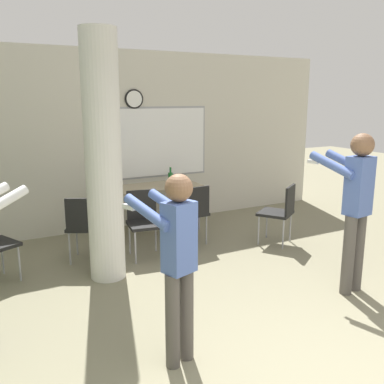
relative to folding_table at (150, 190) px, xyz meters
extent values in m
cube|color=beige|center=(-0.42, 0.54, 0.73)|extent=(8.00, 0.12, 2.80)
cylinder|color=black|center=(-0.05, 0.46, 1.38)|extent=(0.30, 0.03, 0.30)
cylinder|color=white|center=(-0.05, 0.45, 1.38)|extent=(0.26, 0.01, 0.25)
cube|color=#99999E|center=(0.26, 0.47, 0.68)|extent=(1.96, 0.01, 1.16)
cube|color=white|center=(0.26, 0.47, 0.68)|extent=(1.90, 0.02, 1.10)
cylinder|color=silver|center=(-1.12, -1.38, 0.73)|extent=(0.41, 0.41, 2.80)
cube|color=tan|center=(0.00, 0.00, 0.04)|extent=(1.56, 0.65, 0.03)
cylinder|color=gray|center=(-0.72, -0.27, -0.33)|extent=(0.04, 0.04, 0.70)
cylinder|color=gray|center=(0.72, -0.27, -0.33)|extent=(0.04, 0.04, 0.70)
cylinder|color=gray|center=(-0.72, 0.27, -0.33)|extent=(0.04, 0.04, 0.70)
cylinder|color=gray|center=(0.72, 0.27, -0.33)|extent=(0.04, 0.04, 0.70)
cylinder|color=#1E6B2D|center=(0.31, -0.08, 0.15)|extent=(0.08, 0.08, 0.20)
cylinder|color=#1E6B2D|center=(0.31, -0.08, 0.30)|extent=(0.03, 0.03, 0.09)
cylinder|color=#38383D|center=(0.17, -0.59, -0.48)|extent=(0.27, 0.27, 0.39)
cylinder|color=#99999E|center=(-2.06, -1.03, -0.46)|extent=(0.02, 0.02, 0.43)
cylinder|color=#99999E|center=(-2.21, -0.71, -0.46)|extent=(0.02, 0.02, 0.43)
cube|color=black|center=(-0.49, -1.01, -0.22)|extent=(0.50, 0.50, 0.04)
cube|color=black|center=(-0.46, -0.80, 0.00)|extent=(0.40, 0.09, 0.40)
cylinder|color=#99999E|center=(-0.69, -1.16, -0.46)|extent=(0.02, 0.02, 0.43)
cylinder|color=#99999E|center=(-0.34, -1.21, -0.46)|extent=(0.02, 0.02, 0.43)
cylinder|color=#99999E|center=(-0.64, -0.80, -0.46)|extent=(0.02, 0.02, 0.43)
cylinder|color=#99999E|center=(-0.29, -0.85, -0.46)|extent=(0.02, 0.02, 0.43)
cube|color=black|center=(-1.20, -0.73, -0.22)|extent=(0.59, 0.59, 0.04)
cube|color=black|center=(-1.29, -0.91, 0.00)|extent=(0.37, 0.21, 0.40)
cylinder|color=#99999E|center=(-0.95, -0.65, -0.46)|extent=(0.02, 0.02, 0.43)
cylinder|color=#99999E|center=(-1.27, -0.48, -0.46)|extent=(0.02, 0.02, 0.43)
cylinder|color=#99999E|center=(-1.12, -0.97, -0.46)|extent=(0.02, 0.02, 0.43)
cylinder|color=#99999E|center=(-1.44, -0.80, -0.46)|extent=(0.02, 0.02, 0.43)
cube|color=black|center=(1.37, -1.36, -0.22)|extent=(0.61, 0.61, 0.04)
cube|color=black|center=(1.48, -1.53, 0.00)|extent=(0.35, 0.24, 0.40)
cylinder|color=#99999E|center=(1.42, -1.11, -0.46)|extent=(0.02, 0.02, 0.43)
cylinder|color=#99999E|center=(1.12, -1.31, -0.46)|extent=(0.02, 0.02, 0.43)
cylinder|color=#99999E|center=(1.62, -1.41, -0.46)|extent=(0.02, 0.02, 0.43)
cylinder|color=#99999E|center=(1.32, -1.61, -0.46)|extent=(0.02, 0.02, 0.43)
cube|color=black|center=(0.28, -0.78, -0.22)|extent=(0.47, 0.47, 0.04)
cube|color=black|center=(0.29, -0.98, 0.00)|extent=(0.40, 0.06, 0.40)
cylinder|color=#99999E|center=(0.44, -0.58, -0.46)|extent=(0.02, 0.02, 0.43)
cylinder|color=#99999E|center=(0.08, -0.61, -0.46)|extent=(0.02, 0.02, 0.43)
cylinder|color=#99999E|center=(0.47, -0.94, -0.46)|extent=(0.02, 0.02, 0.43)
cylinder|color=#99999E|center=(0.11, -0.97, -0.46)|extent=(0.02, 0.02, 0.43)
cylinder|color=#514C47|center=(-1.05, -3.26, -0.29)|extent=(0.11, 0.11, 0.77)
cylinder|color=#514C47|center=(-1.20, -3.30, -0.29)|extent=(0.11, 0.11, 0.77)
cube|color=#4C66AD|center=(-1.13, -3.28, 0.37)|extent=(0.27, 0.24, 0.55)
sphere|color=brown|center=(-1.13, -3.28, 0.75)|extent=(0.21, 0.21, 0.21)
cylinder|color=#4C66AD|center=(-1.07, -3.03, 0.55)|extent=(0.23, 0.49, 0.22)
cylinder|color=#4C66AD|center=(-1.31, -3.11, 0.55)|extent=(0.23, 0.49, 0.22)
cube|color=white|center=(-1.38, -2.90, 0.55)|extent=(0.07, 0.13, 0.04)
cylinder|color=#514C47|center=(1.18, -3.00, -0.24)|extent=(0.13, 0.13, 0.87)
cylinder|color=#514C47|center=(1.00, -3.03, -0.24)|extent=(0.13, 0.13, 0.87)
cube|color=#4C66AD|center=(1.09, -3.01, 0.50)|extent=(0.28, 0.23, 0.62)
sphere|color=brown|center=(1.09, -3.01, 0.93)|extent=(0.24, 0.24, 0.24)
cylinder|color=#4C66AD|center=(1.19, -2.75, 0.70)|extent=(0.17, 0.55, 0.25)
cylinder|color=#4C66AD|center=(0.92, -2.79, 0.70)|extent=(0.17, 0.55, 0.25)
cube|color=white|center=(0.88, -2.55, 0.71)|extent=(0.05, 0.13, 0.04)
cylinder|color=white|center=(-2.27, -2.37, 0.57)|extent=(0.47, 0.32, 0.22)
camera|label=1|loc=(-2.48, -6.02, 1.40)|focal=40.00mm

